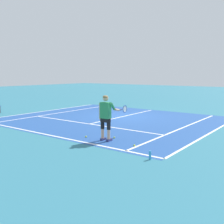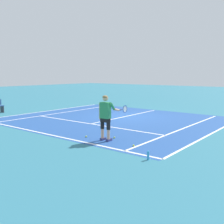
{
  "view_description": "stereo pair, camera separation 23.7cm",
  "coord_description": "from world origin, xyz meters",
  "px_view_note": "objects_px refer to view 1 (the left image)",
  "views": [
    {
      "loc": [
        8.86,
        -13.03,
        2.51
      ],
      "look_at": [
        2.76,
        -4.9,
        1.05
      ],
      "focal_mm": 43.16,
      "sensor_mm": 36.0,
      "label": 1
    },
    {
      "loc": [
        9.05,
        -12.89,
        2.51
      ],
      "look_at": [
        2.76,
        -4.9,
        1.05
      ],
      "focal_mm": 43.16,
      "sensor_mm": 36.0,
      "label": 2
    }
  ],
  "objects_px": {
    "tennis_ball_by_baseline": "(86,137)",
    "tennis_ball_mid_court": "(134,145)",
    "tennis_player": "(106,115)",
    "tennis_ball_near_feet": "(114,138)",
    "water_bottle": "(150,155)"
  },
  "relations": [
    {
      "from": "tennis_ball_by_baseline",
      "to": "tennis_ball_mid_court",
      "type": "height_order",
      "value": "same"
    },
    {
      "from": "tennis_ball_near_feet",
      "to": "tennis_ball_by_baseline",
      "type": "height_order",
      "value": "same"
    },
    {
      "from": "tennis_ball_near_feet",
      "to": "tennis_ball_mid_court",
      "type": "height_order",
      "value": "same"
    },
    {
      "from": "tennis_ball_mid_court",
      "to": "water_bottle",
      "type": "xyz_separation_m",
      "value": [
        1.15,
        -0.96,
        0.1
      ]
    },
    {
      "from": "tennis_ball_near_feet",
      "to": "tennis_ball_mid_court",
      "type": "distance_m",
      "value": 1.34
    },
    {
      "from": "tennis_player",
      "to": "water_bottle",
      "type": "distance_m",
      "value": 2.75
    },
    {
      "from": "tennis_ball_near_feet",
      "to": "tennis_player",
      "type": "bearing_deg",
      "value": -92.94
    },
    {
      "from": "tennis_ball_by_baseline",
      "to": "tennis_ball_mid_court",
      "type": "xyz_separation_m",
      "value": [
        2.23,
        0.05,
        0.0
      ]
    },
    {
      "from": "tennis_ball_mid_court",
      "to": "tennis_player",
      "type": "bearing_deg",
      "value": 178.62
    },
    {
      "from": "tennis_ball_near_feet",
      "to": "water_bottle",
      "type": "height_order",
      "value": "water_bottle"
    },
    {
      "from": "tennis_ball_near_feet",
      "to": "tennis_ball_by_baseline",
      "type": "xyz_separation_m",
      "value": [
        -0.98,
        -0.55,
        0.0
      ]
    },
    {
      "from": "tennis_ball_by_baseline",
      "to": "water_bottle",
      "type": "distance_m",
      "value": 3.5
    },
    {
      "from": "water_bottle",
      "to": "tennis_ball_near_feet",
      "type": "bearing_deg",
      "value": 148.38
    },
    {
      "from": "tennis_player",
      "to": "tennis_ball_near_feet",
      "type": "height_order",
      "value": "tennis_player"
    },
    {
      "from": "tennis_ball_near_feet",
      "to": "tennis_ball_by_baseline",
      "type": "bearing_deg",
      "value": -150.57
    }
  ]
}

